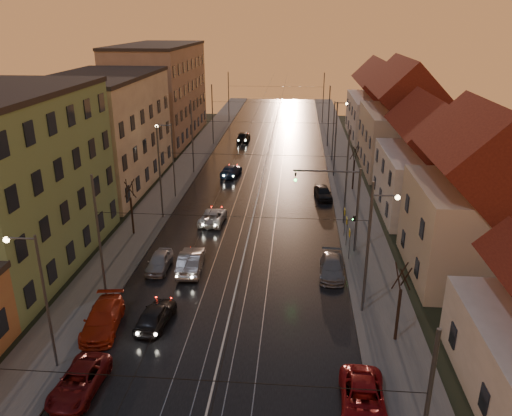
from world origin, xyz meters
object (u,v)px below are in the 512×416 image
(driving_car_0, at_px, (156,315))
(street_lamp_3, at_px, (336,125))
(traffic_light_mast, at_px, (345,200))
(driving_car_3, at_px, (231,170))
(parked_right_0, at_px, (363,399))
(street_lamp_2, at_px, (170,153))
(street_lamp_1, at_px, (374,238))
(driving_car_1, at_px, (191,261))
(parked_right_1, at_px, (332,267))
(parked_left_2, at_px, (103,319))
(parked_left_3, at_px, (159,261))
(driving_car_2, at_px, (213,216))
(parked_left_1, at_px, (79,382))
(street_lamp_0, at_px, (39,290))
(parked_right_2, at_px, (323,192))
(driving_car_4, at_px, (243,137))

(driving_car_0, bearing_deg, street_lamp_3, -102.52)
(traffic_light_mast, height_order, driving_car_3, traffic_light_mast)
(parked_right_0, bearing_deg, street_lamp_2, 121.79)
(street_lamp_2, distance_m, traffic_light_mast, 20.89)
(street_lamp_2, bearing_deg, driving_car_0, -78.86)
(street_lamp_1, relative_size, driving_car_1, 1.70)
(street_lamp_2, distance_m, parked_right_1, 23.05)
(driving_car_1, bearing_deg, parked_left_2, 61.05)
(parked_right_1, bearing_deg, parked_right_0, -84.28)
(street_lamp_1, height_order, parked_right_1, street_lamp_1)
(parked_left_3, bearing_deg, street_lamp_2, 100.15)
(driving_car_2, bearing_deg, driving_car_1, 93.08)
(driving_car_0, bearing_deg, driving_car_3, -84.65)
(parked_left_3, bearing_deg, parked_left_1, -92.47)
(driving_car_0, bearing_deg, parked_right_1, -140.35)
(street_lamp_0, xyz_separation_m, parked_left_1, (2.33, -1.69, -4.27))
(street_lamp_1, xyz_separation_m, driving_car_1, (-12.85, 3.83, -4.11))
(traffic_light_mast, relative_size, driving_car_0, 1.76)
(driving_car_0, height_order, parked_right_1, driving_car_0)
(traffic_light_mast, distance_m, parked_left_3, 15.31)
(driving_car_3, relative_size, parked_right_2, 1.18)
(street_lamp_2, relative_size, driving_car_3, 1.71)
(street_lamp_0, relative_size, driving_car_4, 1.76)
(driving_car_2, relative_size, parked_left_3, 1.17)
(traffic_light_mast, xyz_separation_m, parked_right_1, (-1.08, -4.02, -3.95))
(street_lamp_0, distance_m, parked_left_2, 5.83)
(driving_car_0, distance_m, parked_right_2, 27.01)
(parked_left_3, bearing_deg, driving_car_4, 87.35)
(street_lamp_3, xyz_separation_m, driving_car_3, (-12.96, -7.69, -4.21))
(parked_left_1, relative_size, parked_right_2, 1.11)
(driving_car_0, relative_size, parked_left_3, 1.07)
(driving_car_0, height_order, parked_left_1, driving_car_0)
(parked_left_2, distance_m, parked_left_3, 8.15)
(street_lamp_3, distance_m, traffic_light_mast, 28.03)
(parked_left_1, bearing_deg, driving_car_2, 84.67)
(street_lamp_1, height_order, street_lamp_3, same)
(street_lamp_2, distance_m, street_lamp_3, 24.24)
(driving_car_1, bearing_deg, street_lamp_0, 62.29)
(street_lamp_1, height_order, traffic_light_mast, street_lamp_1)
(parked_left_3, bearing_deg, parked_right_0, -44.71)
(street_lamp_2, xyz_separation_m, street_lamp_3, (18.21, 16.00, 0.00))
(street_lamp_1, height_order, parked_left_3, street_lamp_1)
(parked_left_2, height_order, parked_right_1, parked_left_2)
(traffic_light_mast, bearing_deg, parked_right_0, -91.27)
(street_lamp_2, bearing_deg, traffic_light_mast, -35.07)
(driving_car_4, bearing_deg, driving_car_3, 92.64)
(street_lamp_3, relative_size, driving_car_0, 1.96)
(street_lamp_2, relative_size, driving_car_0, 1.96)
(parked_left_1, xyz_separation_m, parked_right_1, (13.69, 13.66, 0.04))
(driving_car_0, xyz_separation_m, driving_car_3, (0.62, 31.79, -0.02))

